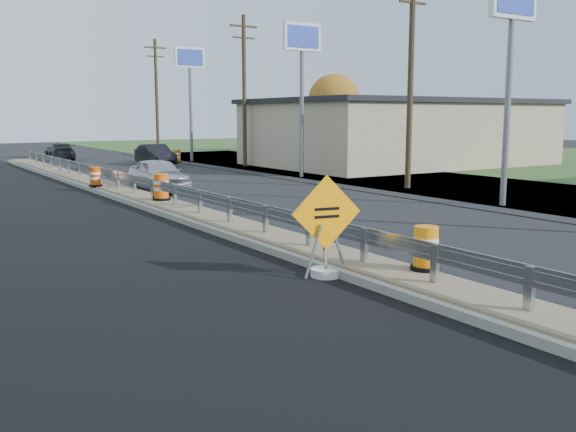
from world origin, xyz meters
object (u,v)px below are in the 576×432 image
car_dark_far (60,151)px  car_dark_mid (155,155)px  caution_sign (326,252)px  car_silver (159,175)px  barrel_median_mid (161,188)px  barrel_median_far (95,177)px  barrel_shoulder_far (177,156)px  barrel_median_near (426,249)px

car_dark_far → car_dark_mid: bearing=120.1°
caution_sign → car_silver: (2.70, 15.93, 0.18)m
caution_sign → car_dark_far: size_ratio=0.48×
caution_sign → car_dark_far: bearing=94.8°
barrel_median_mid → barrel_median_far: size_ratio=1.14×
barrel_shoulder_far → caution_sign: bearing=-107.8°
barrel_median_near → car_silver: bearing=85.9°
barrel_median_far → car_silver: bearing=-28.7°
caution_sign → car_dark_far: caution_sign is taller
barrel_median_mid → car_dark_far: bearing=83.9°
barrel_median_far → barrel_shoulder_far: size_ratio=0.91×
barrel_median_near → barrel_shoulder_far: 33.91m
barrel_median_mid → barrel_shoulder_far: barrel_median_mid is taller
barrel_median_mid → car_silver: size_ratio=0.23×
barrel_median_near → barrel_median_far: 18.56m
caution_sign → car_dark_mid: caution_sign is taller
car_silver → car_dark_far: car_silver is taller
car_dark_mid → caution_sign: bearing=-104.2°
car_dark_mid → car_dark_far: car_dark_mid is taller
barrel_shoulder_far → car_silver: (-7.40, -15.55, 0.27)m
car_silver → car_dark_far: 22.65m
barrel_median_mid → car_dark_mid: size_ratio=0.22×
car_silver → car_dark_mid: (5.20, 13.93, -0.01)m
barrel_shoulder_far → car_dark_mid: car_dark_mid is taller
barrel_median_near → caution_sign: bearing=137.9°
caution_sign → car_silver: caution_sign is taller
caution_sign → car_dark_far: (3.92, 38.55, 0.10)m
barrel_median_near → car_dark_far: 39.94m
barrel_median_mid → car_dark_mid: (6.87, 18.45, 0.01)m
barrel_median_mid → car_dark_mid: bearing=69.6°
caution_sign → car_dark_far: 38.75m
car_dark_mid → barrel_shoulder_far: bearing=36.9°
barrel_median_near → car_silver: car_silver is taller
barrel_median_mid → barrel_median_near: bearing=-88.1°
barrel_median_mid → car_silver: (1.67, 4.52, 0.02)m
barrel_shoulder_far → car_dark_mid: (-2.20, -1.61, 0.26)m
barrel_median_near → barrel_median_far: (-1.10, 18.53, -0.02)m
barrel_median_near → car_dark_mid: bearing=78.3°
caution_sign → barrel_shoulder_far: caution_sign is taller
barrel_median_far → barrel_shoulder_far: bearing=55.6°
car_silver → barrel_shoulder_far: bearing=65.2°
barrel_median_near → barrel_shoulder_far: (8.65, 32.79, -0.21)m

